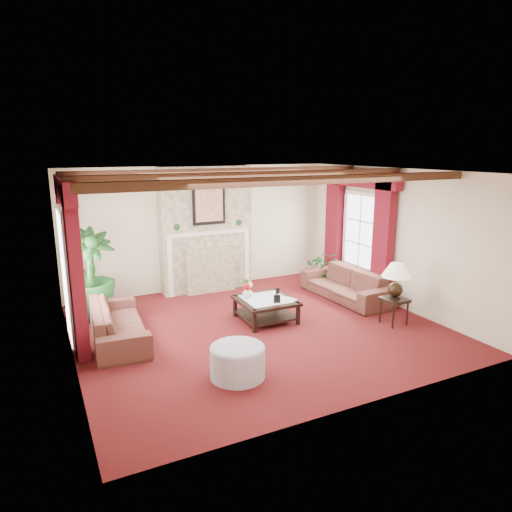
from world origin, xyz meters
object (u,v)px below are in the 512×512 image
potted_palm (91,293)px  side_table (394,311)px  ottoman (237,362)px  sofa_left (117,317)px  sofa_right (346,279)px  coffee_table (266,310)px

potted_palm → side_table: (4.78, -2.73, -0.22)m
ottoman → sofa_left: bearing=121.7°
sofa_left → sofa_right: bearing=-85.2°
sofa_right → coffee_table: bearing=-82.3°
sofa_right → sofa_left: bearing=-91.5°
sofa_left → coffee_table: size_ratio=2.11×
sofa_left → ottoman: bearing=-144.5°
side_table → ottoman: bearing=-170.5°
coffee_table → side_table: 2.28m
potted_palm → coffee_table: bearing=-29.0°
sofa_right → side_table: sofa_right is taller
sofa_left → ottoman: size_ratio=2.76×
sofa_right → potted_palm: size_ratio=1.17×
sofa_left → sofa_right: size_ratio=0.97×
coffee_table → side_table: bearing=-29.7°
sofa_left → ottoman: (1.24, -2.01, -0.18)m
sofa_right → ottoman: size_ratio=2.85×
sofa_left → coffee_table: 2.59m
potted_palm → side_table: bearing=-29.7°
sofa_left → side_table: bearing=-104.0°
coffee_table → side_table: (1.96, -1.16, 0.04)m
sofa_right → coffee_table: size_ratio=2.18×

